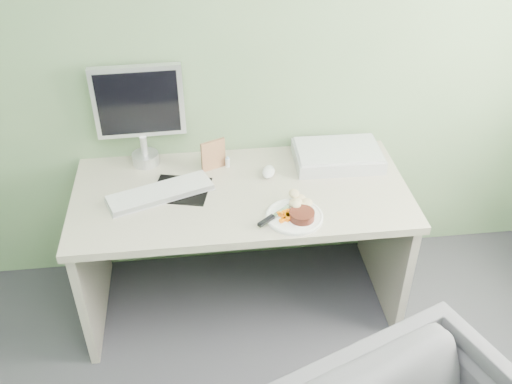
{
  "coord_description": "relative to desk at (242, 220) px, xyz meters",
  "views": [
    {
      "loc": [
        -0.19,
        -0.57,
        2.32
      ],
      "look_at": [
        0.06,
        1.5,
        0.81
      ],
      "focal_mm": 40.0,
      "sensor_mm": 36.0,
      "label": 1
    }
  ],
  "objects": [
    {
      "name": "desk",
      "position": [
        0.0,
        0.0,
        0.0
      ],
      "size": [
        1.6,
        0.75,
        0.73
      ],
      "color": "#B1AA94",
      "rests_on": "floor"
    },
    {
      "name": "potato_pile",
      "position": [
        0.24,
        -0.17,
        0.22
      ],
      "size": [
        0.12,
        0.11,
        0.06
      ],
      "primitive_type": "ellipsoid",
      "rotation": [
        0.0,
        0.0,
        0.38
      ],
      "color": "tan",
      "rests_on": "plate"
    },
    {
      "name": "steak_knife",
      "position": [
        0.11,
        -0.25,
        0.21
      ],
      "size": [
        0.2,
        0.17,
        0.02
      ],
      "rotation": [
        0.0,
        0.0,
        0.69
      ],
      "color": "silver",
      "rests_on": "plate"
    },
    {
      "name": "mousepad",
      "position": [
        -0.28,
        0.04,
        0.18
      ],
      "size": [
        0.31,
        0.29,
        0.0
      ],
      "primitive_type": "cube",
      "rotation": [
        0.0,
        0.0,
        -0.24
      ],
      "color": "black",
      "rests_on": "desk"
    },
    {
      "name": "eyedrop_bottle",
      "position": [
        -0.05,
        0.21,
        0.21
      ],
      "size": [
        0.02,
        0.02,
        0.07
      ],
      "color": "white",
      "rests_on": "desk"
    },
    {
      "name": "steak",
      "position": [
        0.24,
        -0.26,
        0.21
      ],
      "size": [
        0.14,
        0.14,
        0.04
      ],
      "primitive_type": "cylinder",
      "rotation": [
        0.0,
        0.0,
        -0.33
      ],
      "color": "black",
      "rests_on": "plate"
    },
    {
      "name": "wall_back",
      "position": [
        0.0,
        0.38,
        0.8
      ],
      "size": [
        3.5,
        0.0,
        3.5
      ],
      "primitive_type": "plane",
      "rotation": [
        1.57,
        0.0,
        0.0
      ],
      "color": "gray",
      "rests_on": "floor"
    },
    {
      "name": "keyboard",
      "position": [
        -0.38,
        0.01,
        0.2
      ],
      "size": [
        0.51,
        0.3,
        0.02
      ],
      "primitive_type": "cube",
      "rotation": [
        0.0,
        0.0,
        0.35
      ],
      "color": "white",
      "rests_on": "desk"
    },
    {
      "name": "scanner",
      "position": [
        0.51,
        0.19,
        0.22
      ],
      "size": [
        0.44,
        0.3,
        0.07
      ],
      "primitive_type": "cube",
      "rotation": [
        0.0,
        0.0,
        -0.02
      ],
      "color": "silver",
      "rests_on": "desk"
    },
    {
      "name": "carrot_heap",
      "position": [
        0.17,
        -0.25,
        0.22
      ],
      "size": [
        0.07,
        0.06,
        0.04
      ],
      "primitive_type": "cube",
      "rotation": [
        0.0,
        0.0,
        -0.15
      ],
      "color": "#FF6E05",
      "rests_on": "plate"
    },
    {
      "name": "computer_mouse",
      "position": [
        0.15,
        0.12,
        0.2
      ],
      "size": [
        0.09,
        0.12,
        0.04
      ],
      "primitive_type": "ellipsoid",
      "rotation": [
        0.0,
        0.0,
        -0.27
      ],
      "color": "white",
      "rests_on": "desk"
    },
    {
      "name": "monitor",
      "position": [
        -0.46,
        0.31,
        0.48
      ],
      "size": [
        0.43,
        0.13,
        0.52
      ],
      "rotation": [
        0.0,
        0.0,
        0.03
      ],
      "color": "silver",
      "rests_on": "desk"
    },
    {
      "name": "photo_frame",
      "position": [
        -0.12,
        0.21,
        0.26
      ],
      "size": [
        0.12,
        0.07,
        0.16
      ],
      "primitive_type": "cube",
      "rotation": [
        0.0,
        0.0,
        0.42
      ],
      "color": "#8C6141",
      "rests_on": "desk"
    },
    {
      "name": "plate",
      "position": [
        0.22,
        -0.24,
        0.19
      ],
      "size": [
        0.26,
        0.26,
        0.01
      ],
      "primitive_type": "cylinder",
      "color": "white",
      "rests_on": "desk"
    }
  ]
}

